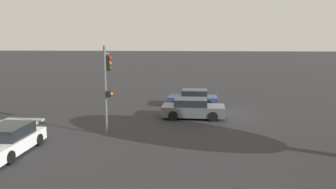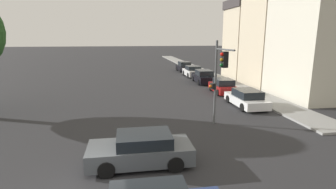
# 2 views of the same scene
# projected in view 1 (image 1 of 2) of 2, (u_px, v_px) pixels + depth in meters

# --- Properties ---
(ground_plane) EXTENTS (300.00, 300.00, 0.00)m
(ground_plane) POSITION_uv_depth(u_px,v_px,m) (219.00, 113.00, 24.62)
(ground_plane) COLOR #28282B
(traffic_signal) EXTENTS (0.75, 2.04, 5.09)m
(traffic_signal) POSITION_uv_depth(u_px,v_px,m) (107.00, 77.00, 18.77)
(traffic_signal) COLOR #515456
(traffic_signal) RESTS_ON ground_plane
(crossing_car_0) EXTENTS (4.33, 2.03, 1.37)m
(crossing_car_0) POSITION_uv_depth(u_px,v_px,m) (193.00, 109.00, 22.82)
(crossing_car_0) COLOR #4C5156
(crossing_car_0) RESTS_ON ground_plane
(crossing_car_1) EXTENTS (4.02, 2.03, 1.37)m
(crossing_car_1) POSITION_uv_depth(u_px,v_px,m) (193.00, 98.00, 27.06)
(crossing_car_1) COLOR navy
(crossing_car_1) RESTS_ON ground_plane
(parked_car_0) EXTENTS (1.99, 4.27, 1.33)m
(parked_car_0) POSITION_uv_depth(u_px,v_px,m) (8.00, 140.00, 15.66)
(parked_car_0) COLOR silver
(parked_car_0) RESTS_ON ground_plane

